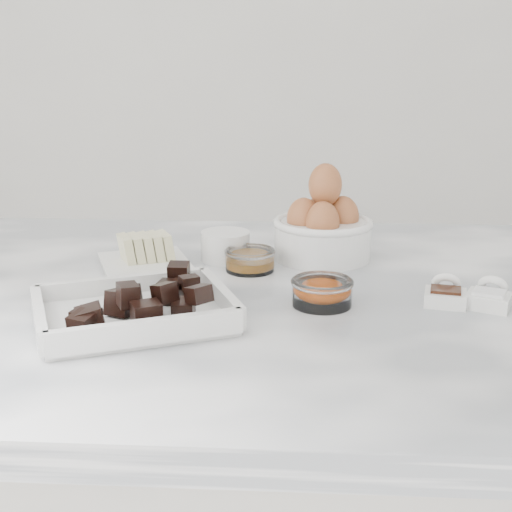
{
  "coord_description": "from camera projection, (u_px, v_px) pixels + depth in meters",
  "views": [
    {
      "loc": [
        0.08,
        -0.92,
        1.26
      ],
      "look_at": [
        0.02,
        0.03,
        0.98
      ],
      "focal_mm": 50.0,
      "sensor_mm": 36.0,
      "label": 1
    }
  ],
  "objects": [
    {
      "name": "zest_bowl",
      "position": [
        322.0,
        291.0,
        0.91
      ],
      "size": [
        0.08,
        0.08,
        0.04
      ],
      "color": "white",
      "rests_on": "marble_slab"
    },
    {
      "name": "vanilla_spoon",
      "position": [
        445.0,
        294.0,
        0.92
      ],
      "size": [
        0.06,
        0.07,
        0.04
      ],
      "color": "white",
      "rests_on": "marble_slab"
    },
    {
      "name": "honey_bowl",
      "position": [
        250.0,
        259.0,
        1.05
      ],
      "size": [
        0.08,
        0.08,
        0.03
      ],
      "color": "white",
      "rests_on": "marble_slab"
    },
    {
      "name": "egg_bowl",
      "position": [
        323.0,
        228.0,
        1.11
      ],
      "size": [
        0.16,
        0.16,
        0.15
      ],
      "color": "white",
      "rests_on": "marble_slab"
    },
    {
      "name": "chocolate_dish",
      "position": [
        134.0,
        304.0,
        0.85
      ],
      "size": [
        0.28,
        0.25,
        0.06
      ],
      "color": "white",
      "rests_on": "marble_slab"
    },
    {
      "name": "marble_slab",
      "position": [
        240.0,
        304.0,
        0.98
      ],
      "size": [
        1.2,
        0.8,
        0.04
      ],
      "primitive_type": "cube",
      "color": "white",
      "rests_on": "cabinet"
    },
    {
      "name": "salt_spoon",
      "position": [
        490.0,
        296.0,
        0.91
      ],
      "size": [
        0.07,
        0.08,
        0.04
      ],
      "color": "white",
      "rests_on": "marble_slab"
    },
    {
      "name": "butter_plate",
      "position": [
        143.0,
        256.0,
        1.06
      ],
      "size": [
        0.16,
        0.16,
        0.05
      ],
      "color": "white",
      "rests_on": "marble_slab"
    },
    {
      "name": "sugar_ramekin",
      "position": [
        225.0,
        245.0,
        1.1
      ],
      "size": [
        0.08,
        0.08,
        0.05
      ],
      "color": "white",
      "rests_on": "marble_slab"
    }
  ]
}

